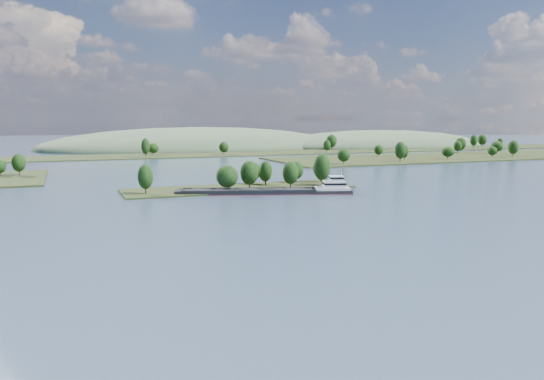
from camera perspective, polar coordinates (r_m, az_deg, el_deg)
name	(u,v)px	position (r m, az deg, el deg)	size (l,w,h in m)	color
ground	(295,211)	(177.30, 2.47, -2.26)	(1800.00, 1800.00, 0.00)	#36495E
tree_island	(256,179)	(233.34, -1.77, 1.20)	(100.00, 31.46, 15.64)	#222D14
right_bank	(467,155)	(455.91, 20.21, 3.51)	(320.00, 90.00, 15.76)	#222D14
back_shoreline	(168,155)	(447.71, -11.14, 3.73)	(900.00, 60.00, 16.13)	#222D14
hill_east	(379,146)	(608.44, 11.47, 4.66)	(260.00, 140.00, 36.00)	#445C3F
hill_west	(198,148)	(556.01, -7.92, 4.46)	(320.00, 160.00, 44.00)	#445C3F
cargo_barge	(277,191)	(217.88, 0.52, -0.06)	(71.29, 30.34, 9.76)	black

